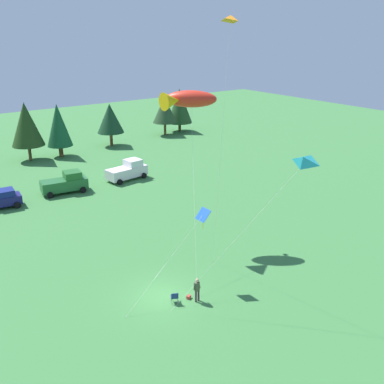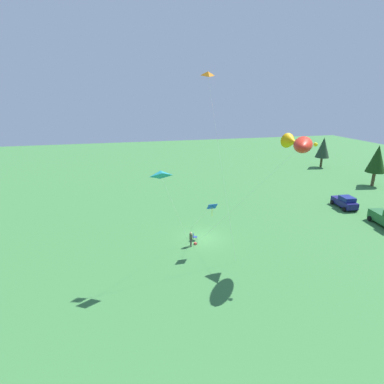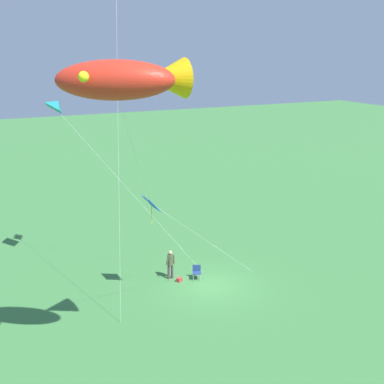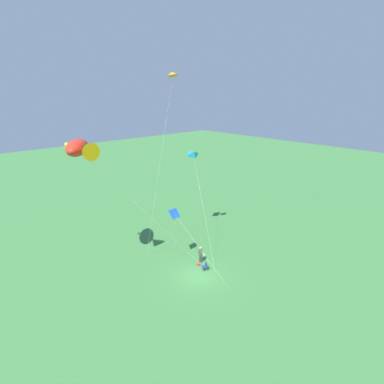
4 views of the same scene
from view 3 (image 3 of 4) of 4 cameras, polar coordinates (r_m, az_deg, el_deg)
name	(u,v)px [view 3 (image 3 of 4)]	position (r m, az deg, el deg)	size (l,w,h in m)	color
ground_plane	(211,285)	(30.83, 2.00, -9.93)	(160.00, 160.00, 0.00)	#3B783C
person_kite_flyer	(170,262)	(31.29, -2.33, -7.49)	(0.58, 0.34, 1.74)	#48343A
folding_chair	(197,271)	(31.44, 0.51, -8.43)	(0.64, 0.64, 0.82)	navy
backpack_on_grass	(179,280)	(31.26, -1.38, -9.33)	(0.32, 0.22, 0.22)	#B43530
kite_large_fish	(127,80)	(18.65, -6.93, 11.81)	(7.92, 10.54, 12.76)	red
kite_delta_teal	(59,106)	(31.10, -14.01, 8.93)	(7.69, 4.69, 10.40)	teal
kite_diamond_blue	(154,206)	(27.70, -4.10, -1.48)	(7.04, 1.10, 5.66)	blue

